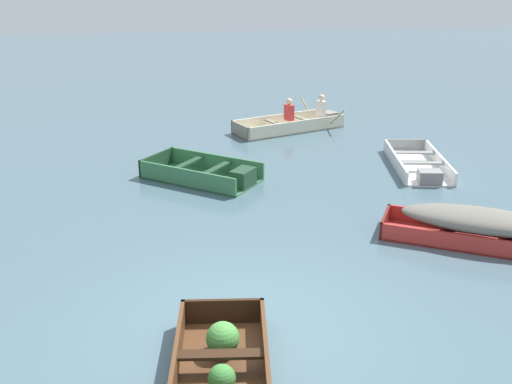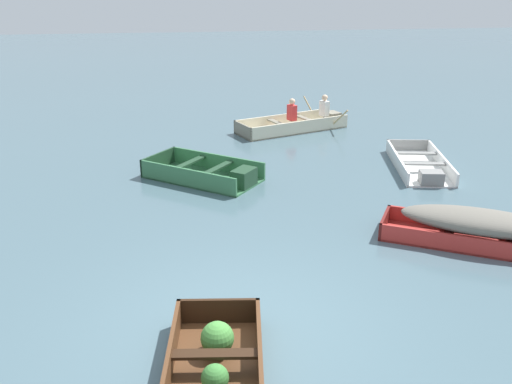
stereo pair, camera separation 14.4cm
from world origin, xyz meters
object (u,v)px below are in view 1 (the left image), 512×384
skiff_red_far_moored (483,225)px  rowboat_cream_with_crew (295,123)px  skiff_green_near_moored (207,174)px  skiff_white_mid_moored (418,165)px

skiff_red_far_moored → rowboat_cream_with_crew: (-1.40, 7.89, -0.14)m
skiff_green_near_moored → rowboat_cream_with_crew: size_ratio=0.80×
skiff_red_far_moored → rowboat_cream_with_crew: 8.02m
skiff_green_near_moored → rowboat_cream_with_crew: rowboat_cream_with_crew is taller
skiff_red_far_moored → skiff_white_mid_moored: bearing=80.9°
skiff_red_far_moored → skiff_green_near_moored: bearing=137.8°
skiff_green_near_moored → skiff_white_mid_moored: skiff_green_near_moored is taller
skiff_green_near_moored → skiff_red_far_moored: bearing=-42.2°
rowboat_cream_with_crew → skiff_red_far_moored: bearing=-80.0°
skiff_green_near_moored → skiff_red_far_moored: size_ratio=0.84×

